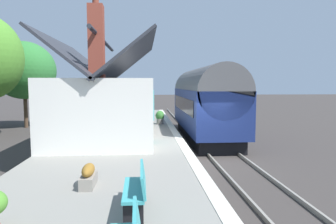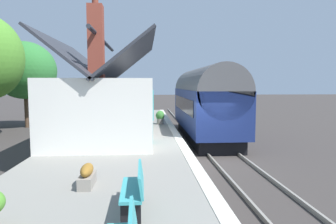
% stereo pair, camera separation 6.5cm
% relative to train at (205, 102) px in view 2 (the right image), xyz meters
% --- Properties ---
extents(ground_plane, '(160.00, 160.00, 0.00)m').
position_rel_train_xyz_m(ground_plane, '(-5.13, 0.90, -2.22)').
color(ground_plane, '#383330').
extents(platform, '(32.00, 5.63, 0.85)m').
position_rel_train_xyz_m(platform, '(-5.13, 4.71, -1.79)').
color(platform, gray).
rests_on(platform, ground).
extents(platform_edge_coping, '(32.00, 0.36, 0.02)m').
position_rel_train_xyz_m(platform_edge_coping, '(-5.13, 2.08, -1.36)').
color(platform_edge_coping, beige).
rests_on(platform_edge_coping, platform).
extents(rail_near, '(52.00, 0.08, 0.14)m').
position_rel_train_xyz_m(rail_near, '(-5.13, -0.72, -2.15)').
color(rail_near, gray).
rests_on(rail_near, ground).
extents(rail_far, '(52.00, 0.08, 0.14)m').
position_rel_train_xyz_m(rail_far, '(-5.13, 0.72, -2.15)').
color(rail_far, gray).
rests_on(rail_far, ground).
extents(train, '(9.75, 2.73, 4.32)m').
position_rel_train_xyz_m(train, '(0.00, 0.00, 0.00)').
color(train, black).
rests_on(train, ground).
extents(station_building, '(7.14, 4.44, 5.78)m').
position_rel_train_xyz_m(station_building, '(-4.16, 5.42, 0.12)').
color(station_building, white).
rests_on(station_building, platform).
extents(bench_mid_platform, '(1.40, 0.45, 0.88)m').
position_rel_train_xyz_m(bench_mid_platform, '(-12.24, 3.79, -0.89)').
color(bench_mid_platform, teal).
rests_on(bench_mid_platform, platform).
extents(bench_platform_end, '(1.40, 0.45, 0.88)m').
position_rel_train_xyz_m(bench_platform_end, '(2.86, 4.04, -0.89)').
color(bench_platform_end, teal).
rests_on(bench_platform_end, platform).
extents(planter_under_sign, '(0.52, 0.52, 0.84)m').
position_rel_train_xyz_m(planter_under_sign, '(0.58, 2.69, -0.93)').
color(planter_under_sign, gray).
rests_on(planter_under_sign, platform).
extents(planter_bench_right, '(0.96, 0.32, 0.60)m').
position_rel_train_xyz_m(planter_bench_right, '(0.58, 4.42, -1.08)').
color(planter_bench_right, teal).
rests_on(planter_bench_right, platform).
extents(planter_corner_building, '(0.85, 0.32, 0.54)m').
position_rel_train_xyz_m(planter_corner_building, '(-10.65, 5.01, -1.11)').
color(planter_corner_building, gray).
rests_on(planter_corner_building, platform).
extents(tree_far_left, '(4.71, 4.63, 6.51)m').
position_rel_train_xyz_m(tree_far_left, '(5.77, 12.67, 2.12)').
color(tree_far_left, '#4C3828').
rests_on(tree_far_left, ground).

